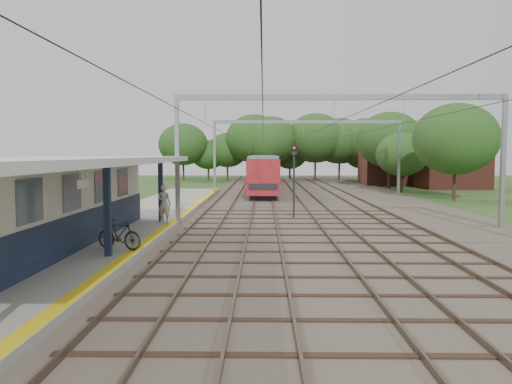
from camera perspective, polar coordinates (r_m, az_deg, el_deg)
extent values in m
plane|color=#2D4C1E|center=(11.82, 3.20, -14.95)|extent=(160.00, 160.00, 0.00)
cube|color=#473D33|center=(41.57, 7.03, -0.99)|extent=(18.00, 90.00, 0.10)
cube|color=gray|center=(26.38, -14.64, -3.91)|extent=(5.00, 52.00, 0.35)
cube|color=yellow|center=(25.84, -9.82, -3.60)|extent=(0.45, 52.00, 0.01)
cube|color=beige|center=(20.10, -23.95, -1.32)|extent=(3.20, 18.00, 3.40)
cube|color=#121D39|center=(19.59, -19.54, -4.28)|extent=(0.06, 18.00, 1.40)
cube|color=slate|center=(19.43, -19.63, 0.10)|extent=(0.05, 16.00, 1.30)
cube|color=#121D39|center=(18.09, -16.62, -2.03)|extent=(0.22, 0.22, 3.20)
cube|color=#121D39|center=(26.78, -10.84, 0.10)|extent=(0.22, 0.22, 3.20)
cube|color=silver|center=(18.65, -22.32, 3.31)|extent=(6.40, 20.00, 0.24)
cube|color=white|center=(16.15, -19.16, 0.90)|extent=(0.06, 0.85, 0.26)
cube|color=brown|center=(41.49, -4.32, -0.80)|extent=(0.07, 88.00, 0.15)
cube|color=brown|center=(41.38, -2.34, -0.81)|extent=(0.07, 88.00, 0.15)
cube|color=brown|center=(41.32, -0.18, -0.81)|extent=(0.07, 88.00, 0.15)
cube|color=brown|center=(41.32, 1.81, -0.81)|extent=(0.07, 88.00, 0.15)
cube|color=brown|center=(41.42, 4.95, -0.82)|extent=(0.07, 88.00, 0.15)
cube|color=brown|center=(41.55, 6.92, -0.82)|extent=(0.07, 88.00, 0.15)
cube|color=brown|center=(41.83, 9.87, -0.81)|extent=(0.07, 88.00, 0.15)
cube|color=brown|center=(42.08, 11.80, -0.81)|extent=(0.07, 88.00, 0.15)
cube|color=gray|center=(26.54, -8.98, 3.43)|extent=(0.22, 0.22, 7.00)
cube|color=gray|center=(28.97, 26.40, 3.11)|extent=(0.22, 0.22, 7.00)
cube|color=gray|center=(26.61, 9.60, 10.66)|extent=(17.00, 0.20, 0.30)
cube|color=gray|center=(46.37, -4.75, 3.85)|extent=(0.22, 0.22, 7.00)
cube|color=gray|center=(47.80, 16.02, 3.71)|extent=(0.22, 0.22, 7.00)
cube|color=gray|center=(46.41, 5.83, 7.98)|extent=(17.00, 0.20, 0.30)
cylinder|color=black|center=(41.29, -3.37, 6.57)|extent=(0.02, 88.00, 0.02)
cylinder|color=black|center=(41.18, 0.83, 6.59)|extent=(0.02, 88.00, 0.02)
cylinder|color=black|center=(41.34, 6.00, 6.55)|extent=(0.02, 88.00, 0.02)
cylinder|color=black|center=(41.81, 10.95, 6.47)|extent=(0.02, 88.00, 0.02)
cylinder|color=#382619|center=(72.82, -6.66, 2.40)|extent=(0.28, 0.28, 2.88)
ellipsoid|color=#1B4016|center=(72.78, -6.69, 5.17)|extent=(6.72, 6.72, 5.76)
cylinder|color=#382619|center=(74.28, -1.86, 2.33)|extent=(0.28, 0.28, 2.52)
ellipsoid|color=#1B4016|center=(74.23, -1.87, 4.70)|extent=(5.88, 5.88, 5.04)
cylinder|color=#382619|center=(71.23, 2.85, 2.53)|extent=(0.28, 0.28, 3.24)
ellipsoid|color=#1B4016|center=(71.21, 2.87, 5.71)|extent=(7.56, 7.56, 6.48)
cylinder|color=#382619|center=(73.68, 7.47, 2.35)|extent=(0.28, 0.28, 2.70)
ellipsoid|color=#1B4016|center=(73.64, 7.50, 4.91)|extent=(6.30, 6.30, 5.40)
cylinder|color=#382619|center=(51.44, 17.78, 1.21)|extent=(0.28, 0.28, 2.52)
ellipsoid|color=#1B4016|center=(51.38, 17.86, 4.64)|extent=(5.88, 5.88, 5.04)
cylinder|color=#382619|center=(67.00, 14.22, 2.13)|extent=(0.28, 0.28, 2.88)
ellipsoid|color=#1B4016|center=(66.97, 14.28, 5.14)|extent=(6.72, 6.72, 5.76)
cube|color=brown|center=(61.07, 21.47, 2.51)|extent=(7.00, 6.00, 4.50)
cube|color=maroon|center=(61.07, 21.55, 5.47)|extent=(4.99, 6.12, 4.99)
cube|color=brown|center=(65.28, 15.50, 2.98)|extent=(8.00, 6.00, 5.00)
cube|color=maroon|center=(65.29, 15.56, 5.96)|extent=(5.52, 6.12, 5.52)
imported|color=beige|center=(26.20, -10.43, -1.31)|extent=(0.84, 0.67, 2.00)
imported|color=black|center=(19.30, -15.37, -4.71)|extent=(1.96, 1.15, 1.13)
cube|color=black|center=(48.29, 0.83, 0.11)|extent=(2.18, 15.57, 0.44)
cube|color=maroon|center=(48.19, 0.83, 2.12)|extent=(2.73, 16.93, 2.94)
cube|color=black|center=(48.18, 0.83, 2.47)|extent=(2.77, 15.57, 0.85)
cube|color=slate|center=(48.16, 0.83, 4.01)|extent=(2.51, 16.93, 0.28)
cube|color=black|center=(65.78, 0.84, 1.24)|extent=(2.18, 15.57, 0.44)
cube|color=maroon|center=(65.71, 0.84, 2.72)|extent=(2.73, 16.93, 2.94)
cube|color=black|center=(65.70, 0.84, 2.98)|extent=(2.77, 15.57, 0.85)
cube|color=slate|center=(65.68, 0.84, 4.11)|extent=(2.51, 16.93, 0.28)
cylinder|color=black|center=(29.89, 4.35, 0.72)|extent=(0.14, 0.14, 4.02)
cube|color=black|center=(29.83, 4.38, 4.77)|extent=(0.33, 0.23, 0.55)
sphere|color=red|center=(29.73, 4.39, 5.06)|extent=(0.14, 0.14, 0.14)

